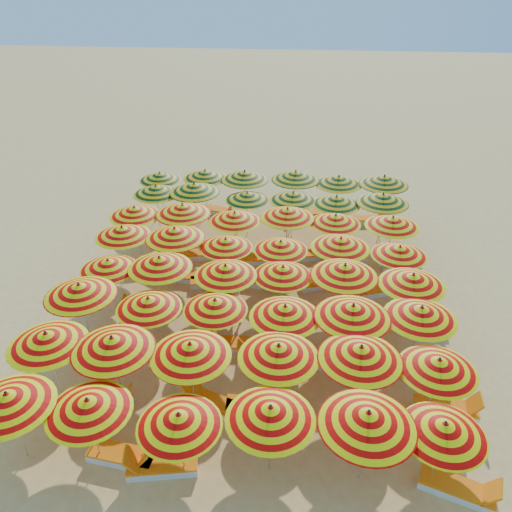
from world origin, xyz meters
name	(u,v)px	position (x,y,z in m)	size (l,w,h in m)	color
ground	(255,300)	(0.00, 0.00, 0.00)	(120.00, 120.00, 0.00)	#E8BA67
umbrella_0	(8,400)	(-5.04, -7.22, 1.98)	(2.39, 2.39, 2.25)	silver
umbrella_1	(88,405)	(-3.16, -7.13, 1.89)	(2.38, 2.38, 2.15)	silver
umbrella_2	(179,420)	(-0.98, -7.29, 1.85)	(2.54, 2.54, 2.10)	silver
umbrella_3	(270,413)	(1.07, -6.99, 1.96)	(2.41, 2.41, 2.23)	silver
umbrella_4	(368,419)	(3.22, -7.06, 2.08)	(2.58, 2.58, 2.37)	silver
umbrella_5	(444,429)	(4.93, -6.95, 1.83)	(2.54, 2.54, 2.08)	silver
umbrella_6	(47,339)	(-5.10, -5.09, 2.01)	(2.61, 2.61, 2.29)	silver
umbrella_7	(113,344)	(-3.24, -5.18, 2.08)	(2.64, 2.64, 2.37)	silver
umbrella_8	(190,350)	(-1.16, -5.16, 2.04)	(2.62, 2.62, 2.32)	silver
umbrella_9	(279,351)	(1.13, -4.98, 2.03)	(2.52, 2.52, 2.30)	silver
umbrella_10	(361,353)	(3.24, -4.90, 2.08)	(2.78, 2.78, 2.36)	silver
umbrella_11	(438,365)	(5.21, -4.96, 1.90)	(2.66, 2.66, 2.16)	silver
umbrella_12	(80,290)	(-5.11, -2.85, 2.07)	(2.93, 2.93, 2.36)	silver
umbrella_13	(149,303)	(-2.91, -3.05, 1.88)	(2.53, 2.53, 2.13)	silver
umbrella_14	(215,305)	(-0.90, -2.88, 1.84)	(2.38, 2.38, 2.09)	silver
umbrella_15	(285,311)	(1.22, -3.19, 1.97)	(2.78, 2.78, 2.24)	silver
umbrella_16	(353,311)	(3.15, -3.15, 2.10)	(2.51, 2.51, 2.38)	silver
umbrella_17	(421,313)	(5.13, -2.90, 2.00)	(2.45, 2.45, 2.27)	silver
umbrella_18	(108,264)	(-4.92, -0.97, 1.84)	(2.59, 2.59, 2.09)	silver
umbrella_19	(160,263)	(-3.10, -0.99, 2.04)	(2.62, 2.62, 2.32)	silver
umbrella_20	(226,270)	(-0.85, -1.11, 1.95)	(2.77, 2.77, 2.22)	silver
umbrella_21	(283,271)	(1.03, -0.85, 1.87)	(2.15, 2.15, 2.13)	silver
umbrella_22	(345,270)	(3.04, -0.95, 2.09)	(2.63, 2.63, 2.38)	silver
umbrella_23	(413,280)	(5.19, -1.15, 1.99)	(2.32, 2.32, 2.27)	silver
umbrella_24	(122,232)	(-5.14, 1.19, 1.97)	(2.71, 2.71, 2.24)	silver
umbrella_25	(175,233)	(-3.08, 1.06, 2.07)	(2.36, 2.36, 2.35)	silver
umbrella_26	(226,243)	(-1.15, 0.91, 1.85)	(2.27, 2.27, 2.10)	silver
umbrella_27	(281,246)	(0.86, 0.90, 1.85)	(2.42, 2.42, 2.11)	silver
umbrella_28	(341,243)	(3.01, 1.05, 2.00)	(2.49, 2.49, 2.27)	silver
umbrella_29	(399,251)	(5.09, 0.91, 1.87)	(2.17, 2.17, 2.12)	silver
umbrella_30	(135,211)	(-5.21, 2.95, 1.96)	(2.78, 2.78, 2.23)	silver
umbrella_31	(183,209)	(-3.23, 3.05, 2.11)	(2.51, 2.51, 2.39)	silver
umbrella_32	(235,217)	(-1.10, 2.90, 1.94)	(2.53, 2.53, 2.20)	silver
umbrella_33	(287,213)	(1.00, 3.25, 2.04)	(2.72, 2.72, 2.32)	silver
umbrella_34	(336,219)	(2.92, 3.14, 1.91)	(2.50, 2.50, 2.17)	silver
umbrella_35	(392,222)	(5.11, 2.99, 1.98)	(2.45, 2.45, 2.25)	silver
umbrella_36	(156,190)	(-4.94, 5.20, 1.97)	(2.67, 2.67, 2.23)	silver
umbrella_37	(194,188)	(-3.21, 5.24, 2.11)	(2.88, 2.88, 2.40)	silver
umbrella_38	(247,196)	(-0.85, 5.24, 1.82)	(2.56, 2.56, 2.07)	silver
umbrella_39	(293,196)	(1.17, 5.10, 1.95)	(2.69, 2.69, 2.22)	silver
umbrella_40	(336,201)	(3.02, 4.90, 1.94)	(2.71, 2.71, 2.20)	silver
umbrella_41	(383,199)	(4.97, 4.99, 2.07)	(2.93, 2.93, 2.36)	silver
umbrella_42	(160,176)	(-5.27, 7.02, 1.87)	(2.49, 2.49, 2.12)	silver
umbrella_43	(205,174)	(-3.09, 7.17, 2.00)	(2.60, 2.60, 2.27)	silver
umbrella_44	(245,176)	(-1.17, 6.94, 2.10)	(2.78, 2.78, 2.39)	silver
umbrella_45	(296,176)	(1.21, 7.12, 2.12)	(2.27, 2.27, 2.41)	silver
umbrella_46	(339,180)	(3.19, 6.99, 2.03)	(2.52, 2.52, 2.30)	silver
umbrella_47	(384,180)	(5.25, 6.97, 2.11)	(2.48, 2.48, 2.40)	silver
lounger_0	(124,456)	(-2.56, -7.09, 0.15)	(1.79, 0.80, 0.69)	white
lounger_1	(161,466)	(-1.58, -7.28, 0.15)	(1.81, 0.89, 0.69)	white
lounger_2	(459,489)	(5.53, -7.21, 0.15)	(1.83, 1.12, 0.69)	white
lounger_3	(103,399)	(-3.74, -5.35, 0.15)	(1.79, 0.80, 0.69)	white
lounger_4	(212,403)	(-0.66, -5.19, 0.15)	(1.82, 1.17, 0.69)	white
lounger_5	(259,406)	(0.63, -5.15, 0.15)	(1.76, 0.66, 0.69)	white
lounger_6	(447,408)	(5.81, -4.74, 0.15)	(1.78, 0.73, 0.69)	white
lounger_7	(234,344)	(-0.40, -2.67, 0.15)	(1.73, 0.58, 0.69)	white
lounger_8	(264,359)	(0.62, -3.28, 0.15)	(1.76, 0.66, 0.69)	white
lounger_9	(330,363)	(2.65, -3.24, 0.15)	(1.83, 1.05, 0.69)	white
lounger_10	(395,364)	(4.63, -3.09, 0.15)	(1.80, 0.82, 0.69)	white
lounger_11	(147,310)	(-3.70, -1.18, 0.15)	(1.78, 0.75, 0.69)	white
lounger_12	(422,325)	(5.79, -1.10, 0.15)	(1.78, 0.75, 0.69)	white
lounger_13	(192,277)	(-2.58, 1.08, 0.15)	(1.77, 0.70, 0.69)	white
lounger_14	(214,281)	(-1.65, 0.86, 0.15)	(1.81, 0.88, 0.69)	white
lounger_15	(267,283)	(0.36, 0.97, 0.15)	(1.81, 0.88, 0.69)	white
lounger_16	(323,283)	(2.51, 1.19, 0.15)	(1.83, 1.12, 0.69)	white
lounger_17	(376,290)	(4.50, 0.89, 0.15)	(1.83, 1.14, 0.69)	white
lounger_18	(199,254)	(-2.63, 2.84, 0.15)	(1.81, 0.92, 0.69)	white
lounger_19	(247,259)	(-0.59, 2.67, 0.15)	(1.77, 0.70, 0.69)	white
lounger_20	(298,256)	(1.50, 3.12, 0.15)	(1.83, 1.05, 0.69)	white
lounger_21	(344,256)	(3.42, 3.25, 0.15)	(1.78, 0.74, 0.69)	white
lounger_22	(399,263)	(5.62, 2.92, 0.15)	(1.82, 1.20, 0.69)	white
lounger_23	(219,211)	(-2.50, 7.10, 0.15)	(1.83, 1.08, 0.69)	white
lounger_24	(304,213)	(1.71, 7.21, 0.15)	(1.79, 0.80, 0.69)	white
lounger_25	(368,220)	(4.75, 6.83, 0.15)	(1.78, 0.74, 0.69)	white
beachgoer_a	(237,306)	(-0.48, -1.33, 0.70)	(0.51, 0.34, 1.40)	tan
beachgoer_b	(275,325)	(0.89, -2.20, 0.67)	(0.66, 0.51, 1.35)	tan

